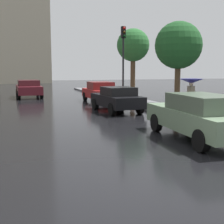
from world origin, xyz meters
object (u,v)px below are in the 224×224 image
at_px(car_red_far_lane, 101,92).
at_px(street_tree_mid, 133,46).
at_px(car_green_mid_road, 198,116).
at_px(traffic_light, 123,51).
at_px(car_black_behind_camera, 117,99).
at_px(car_maroon_far_ahead, 29,88).
at_px(pedestrian_with_umbrella_near, 191,85).
at_px(street_tree_far, 178,46).

distance_m(car_red_far_lane, street_tree_mid, 5.70).
bearing_deg(street_tree_mid, car_green_mid_road, -104.05).
bearing_deg(traffic_light, street_tree_mid, 60.62).
bearing_deg(car_black_behind_camera, car_red_far_lane, 79.96).
relative_size(car_maroon_far_ahead, street_tree_mid, 0.76).
xyz_separation_m(car_black_behind_camera, street_tree_mid, (4.10, 7.91, 3.45)).
xyz_separation_m(car_maroon_far_ahead, traffic_light, (5.76, -6.44, 2.75)).
relative_size(car_maroon_far_ahead, car_red_far_lane, 1.05).
height_order(pedestrian_with_umbrella_near, traffic_light, traffic_light).
height_order(car_black_behind_camera, traffic_light, traffic_light).
distance_m(pedestrian_with_umbrella_near, street_tree_far, 5.11).
height_order(car_black_behind_camera, car_red_far_lane, car_red_far_lane).
height_order(car_green_mid_road, car_red_far_lane, car_green_mid_road).
relative_size(car_red_far_lane, street_tree_mid, 0.72).
bearing_deg(street_tree_mid, car_red_far_lane, -141.54).
bearing_deg(car_green_mid_road, street_tree_far, 66.57).
relative_size(pedestrian_with_umbrella_near, street_tree_far, 0.33).
bearing_deg(car_black_behind_camera, car_green_mid_road, -91.14).
relative_size(car_black_behind_camera, car_red_far_lane, 0.98).
bearing_deg(car_green_mid_road, car_maroon_far_ahead, 107.04).
bearing_deg(car_black_behind_camera, car_maroon_far_ahead, 107.93).
xyz_separation_m(pedestrian_with_umbrella_near, street_tree_far, (1.73, 4.28, 2.19)).
bearing_deg(street_tree_mid, pedestrian_with_umbrella_near, -97.13).
xyz_separation_m(car_green_mid_road, car_red_far_lane, (0.18, 12.11, -0.06)).
height_order(car_black_behind_camera, pedestrian_with_umbrella_near, pedestrian_with_umbrella_near).
bearing_deg(pedestrian_with_umbrella_near, street_tree_far, -128.07).
xyz_separation_m(car_red_far_lane, pedestrian_with_umbrella_near, (2.22, -7.92, 0.80)).
bearing_deg(car_red_far_lane, car_green_mid_road, -91.16).
distance_m(pedestrian_with_umbrella_near, street_tree_mid, 11.15).
bearing_deg(car_maroon_far_ahead, street_tree_mid, 163.61).
height_order(street_tree_mid, street_tree_far, street_tree_mid).
xyz_separation_m(car_maroon_far_ahead, street_tree_mid, (8.16, -2.17, 3.41)).
xyz_separation_m(car_black_behind_camera, car_red_far_lane, (0.53, 5.07, 0.02)).
bearing_deg(pedestrian_with_umbrella_near, car_green_mid_road, 44.24).
bearing_deg(car_black_behind_camera, street_tree_far, 13.70).
xyz_separation_m(car_red_far_lane, traffic_light, (1.16, -1.44, 2.77)).
bearing_deg(car_red_far_lane, street_tree_mid, 38.13).
distance_m(car_maroon_far_ahead, traffic_light, 9.07).
distance_m(street_tree_mid, street_tree_far, 6.50).
relative_size(car_maroon_far_ahead, street_tree_far, 0.81).
xyz_separation_m(traffic_light, street_tree_far, (2.79, -2.20, 0.21)).
height_order(pedestrian_with_umbrella_near, street_tree_mid, street_tree_mid).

